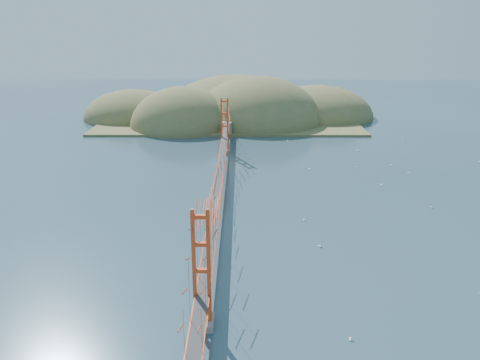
{
  "coord_description": "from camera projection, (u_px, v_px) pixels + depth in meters",
  "views": [
    {
      "loc": [
        3.53,
        -66.6,
        26.83
      ],
      "look_at": [
        3.32,
        0.0,
        4.04
      ],
      "focal_mm": 35.0,
      "sensor_mm": 36.0,
      "label": 1
    }
  ],
  "objects": [
    {
      "name": "ground",
      "position": [
        218.0,
        205.0,
        71.71
      ],
      "size": [
        320.0,
        320.0,
        0.0
      ],
      "primitive_type": "plane",
      "color": "#2B4656",
      "rests_on": "ground"
    },
    {
      "name": "bridge",
      "position": [
        218.0,
        161.0,
        69.61
      ],
      "size": [
        2.2,
        94.4,
        12.0
      ],
      "color": "gray",
      "rests_on": "ground"
    },
    {
      "name": "far_headlands",
      "position": [
        237.0,
        117.0,
        136.53
      ],
      "size": [
        84.0,
        58.0,
        25.0
      ],
      "color": "olive",
      "rests_on": "ground"
    },
    {
      "name": "sailboat_8",
      "position": [
        409.0,
        173.0,
        86.3
      ],
      "size": [
        0.51,
        0.43,
        0.6
      ],
      "color": "white",
      "rests_on": "ground"
    },
    {
      "name": "sailboat_7",
      "position": [
        357.0,
        150.0,
        101.21
      ],
      "size": [
        0.53,
        0.43,
        0.62
      ],
      "color": "white",
      "rests_on": "ground"
    },
    {
      "name": "sailboat_1",
      "position": [
        431.0,
        207.0,
        70.62
      ],
      "size": [
        0.58,
        0.58,
        0.61
      ],
      "color": "white",
      "rests_on": "ground"
    },
    {
      "name": "sailboat_14",
      "position": [
        381.0,
        185.0,
        80.09
      ],
      "size": [
        0.62,
        0.66,
        0.74
      ],
      "color": "white",
      "rests_on": "ground"
    },
    {
      "name": "sailboat_12",
      "position": [
        287.0,
        141.0,
        109.49
      ],
      "size": [
        0.53,
        0.43,
        0.63
      ],
      "color": "white",
      "rests_on": "ground"
    },
    {
      "name": "sailboat_10",
      "position": [
        350.0,
        338.0,
        41.44
      ],
      "size": [
        0.47,
        0.52,
        0.59
      ],
      "color": "white",
      "rests_on": "ground"
    },
    {
      "name": "sailboat_17",
      "position": [
        479.0,
        161.0,
        93.25
      ],
      "size": [
        0.55,
        0.55,
        0.62
      ],
      "color": "white",
      "rests_on": "ground"
    },
    {
      "name": "sailboat_0",
      "position": [
        304.0,
        219.0,
        66.1
      ],
      "size": [
        0.49,
        0.5,
        0.57
      ],
      "color": "white",
      "rests_on": "ground"
    },
    {
      "name": "sailboat_15",
      "position": [
        403.0,
        139.0,
        111.28
      ],
      "size": [
        0.44,
        0.5,
        0.57
      ],
      "color": "white",
      "rests_on": "ground"
    },
    {
      "name": "sailboat_4",
      "position": [
        391.0,
        165.0,
        91.13
      ],
      "size": [
        0.56,
        0.6,
        0.68
      ],
      "color": "white",
      "rests_on": "ground"
    },
    {
      "name": "sailboat_3",
      "position": [
        309.0,
        169.0,
        88.58
      ],
      "size": [
        0.62,
        0.62,
        0.67
      ],
      "color": "white",
      "rests_on": "ground"
    },
    {
      "name": "sailboat_16",
      "position": [
        357.0,
        167.0,
        89.95
      ],
      "size": [
        0.57,
        0.57,
        0.6
      ],
      "color": "white",
      "rests_on": "ground"
    },
    {
      "name": "sailboat_6",
      "position": [
        320.0,
        246.0,
        58.42
      ],
      "size": [
        0.61,
        0.61,
        0.64
      ],
      "color": "white",
      "rests_on": "ground"
    }
  ]
}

